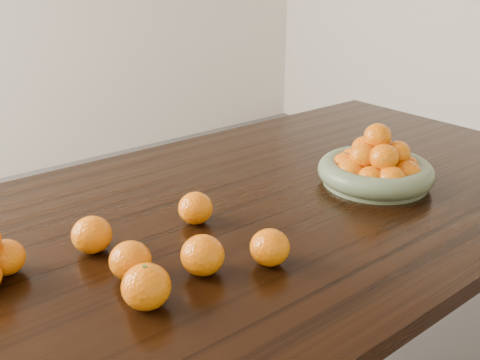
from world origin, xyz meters
TOP-DOWN VIEW (x-y plane):
  - dining_table at (0.00, 0.00)m, footprint 2.00×1.00m
  - fruit_bowl at (0.36, -0.11)m, footprint 0.29×0.29m
  - loose_orange_0 at (-0.35, -0.20)m, footprint 0.08×0.08m
  - loose_orange_1 at (-0.22, -0.17)m, footprint 0.08×0.08m
  - loose_orange_2 at (-0.11, -0.23)m, footprint 0.08×0.08m
  - loose_orange_3 at (-0.35, 0.02)m, footprint 0.08×0.08m
  - loose_orange_4 at (-0.33, -0.11)m, footprint 0.08×0.08m
  - loose_orange_5 at (-0.12, 0.00)m, footprint 0.08×0.08m

SIDE VIEW (x-z plane):
  - dining_table at x=0.00m, z-range 0.29..1.04m
  - loose_orange_5 at x=-0.12m, z-range 0.75..0.82m
  - loose_orange_2 at x=-0.11m, z-range 0.75..0.82m
  - loose_orange_4 at x=-0.33m, z-range 0.75..0.82m
  - loose_orange_3 at x=-0.35m, z-range 0.75..0.82m
  - loose_orange_1 at x=-0.22m, z-range 0.75..0.82m
  - loose_orange_0 at x=-0.35m, z-range 0.75..0.83m
  - fruit_bowl at x=0.36m, z-range 0.71..0.87m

